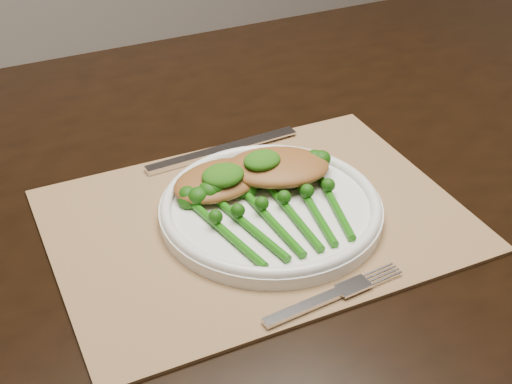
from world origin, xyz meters
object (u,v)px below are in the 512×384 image
dinner_plate (271,207)px  broccolini_bundle (281,217)px  placemat (257,220)px  chicken_fillet_left (219,180)px  dining_table (263,349)px

dinner_plate → broccolini_bundle: (-0.01, -0.03, 0.01)m
placemat → dinner_plate: dinner_plate is taller
chicken_fillet_left → broccolini_bundle: 0.10m
dining_table → chicken_fillet_left: bearing=-144.5°
placemat → dinner_plate: size_ratio=1.80×
dining_table → dinner_plate: 0.41m
broccolini_bundle → dining_table: bearing=70.4°
dining_table → chicken_fillet_left: chicken_fillet_left is taller
dinner_plate → chicken_fillet_left: size_ratio=2.24×
dining_table → dinner_plate: (-0.07, -0.12, 0.39)m
placemat → dinner_plate: (0.02, -0.00, 0.01)m
dinner_plate → broccolini_bundle: bearing=-100.5°
chicken_fillet_left → broccolini_bundle: bearing=-77.2°
chicken_fillet_left → placemat: bearing=-77.7°
dinner_plate → chicken_fillet_left: 0.07m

